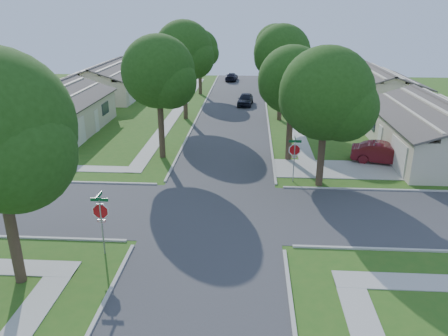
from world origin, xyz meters
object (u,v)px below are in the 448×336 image
at_px(tree_w_far, 200,50).
at_px(tree_ne_corner, 327,98).
at_px(tree_e_mid, 283,56).
at_px(tree_e_far, 276,47).
at_px(stop_sign_ne, 295,152).
at_px(tree_w_mid, 184,52).
at_px(house_nw_near, 49,116).
at_px(house_nw_far, 109,84).
at_px(stop_sign_sw, 101,214).
at_px(car_driveway, 384,153).
at_px(house_ne_near, 437,135).
at_px(car_curb_west, 231,77).
at_px(car_curb_east, 245,99).
at_px(house_ne_far, 375,91).
at_px(tree_w_near, 159,75).
at_px(tree_e_near, 293,83).

relative_size(tree_w_far, tree_ne_corner, 0.93).
xyz_separation_m(tree_e_mid, tree_e_far, (-0.00, 13.00, -0.27)).
xyz_separation_m(stop_sign_ne, tree_w_far, (-9.35, 29.31, 3.48)).
bearing_deg(tree_w_far, tree_w_mid, -89.95).
bearing_deg(house_nw_near, tree_e_far, 42.50).
distance_m(house_nw_near, house_nw_far, 17.00).
xyz_separation_m(stop_sign_sw, house_nw_near, (-11.29, 19.70, -0.51)).
distance_m(stop_sign_ne, car_driveway, 7.99).
relative_size(tree_e_mid, tree_w_far, 1.15).
height_order(stop_sign_ne, house_nw_far, house_nw_far).
relative_size(tree_ne_corner, house_nw_near, 0.64).
relative_size(tree_w_far, house_ne_near, 0.59).
distance_m(stop_sign_ne, tree_w_mid, 19.31).
bearing_deg(house_nw_far, stop_sign_sw, -72.90).
bearing_deg(tree_e_mid, house_nw_near, -163.85).
distance_m(stop_sign_ne, house_nw_near, 23.12).
relative_size(tree_w_mid, car_curb_west, 2.37).
xyz_separation_m(stop_sign_ne, tree_w_mid, (-9.34, 16.31, 4.46)).
relative_size(tree_e_mid, car_curb_east, 2.33).
distance_m(house_ne_far, house_nw_far, 32.12).
bearing_deg(house_nw_near, stop_sign_sw, -60.17).
bearing_deg(tree_w_near, car_curb_east, 72.60).
height_order(tree_e_mid, tree_w_far, tree_e_mid).
bearing_deg(house_ne_near, house_nw_near, 172.87).
bearing_deg(tree_e_far, tree_w_near, -110.60).
xyz_separation_m(stop_sign_ne, tree_e_far, (0.05, 29.31, 3.95)).
relative_size(tree_e_mid, tree_e_far, 1.06).
bearing_deg(house_nw_far, tree_e_far, 5.53).
distance_m(stop_sign_sw, house_nw_near, 22.71).
bearing_deg(tree_w_far, stop_sign_sw, -90.07).
xyz_separation_m(house_ne_far, car_driveway, (-4.49, -20.30, -0.77)).
distance_m(tree_e_far, car_driveway, 26.71).
bearing_deg(car_curb_east, tree_w_near, -101.98).
bearing_deg(car_driveway, tree_ne_corner, 145.55).
bearing_deg(house_nw_near, tree_w_mid, 27.90).
bearing_deg(car_curb_west, stop_sign_ne, 101.75).
bearing_deg(tree_w_mid, stop_sign_ne, -60.20).
bearing_deg(tree_w_mid, tree_e_near, -51.95).
height_order(stop_sign_ne, house_ne_far, house_ne_far).
distance_m(stop_sign_sw, house_ne_near, 25.98).
bearing_deg(car_driveway, house_ne_far, 1.91).
bearing_deg(tree_e_mid, tree_e_far, 90.02).
distance_m(tree_ne_corner, car_curb_east, 24.51).
distance_m(tree_e_far, house_ne_far, 13.09).
bearing_deg(stop_sign_ne, house_ne_near, 29.14).
bearing_deg(tree_w_far, stop_sign_ne, -72.30).
relative_size(tree_w_far, car_driveway, 1.78).
bearing_deg(tree_w_far, tree_e_near, -69.39).
bearing_deg(house_ne_far, car_curb_east, -174.84).
height_order(tree_w_near, car_driveway, tree_w_near).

